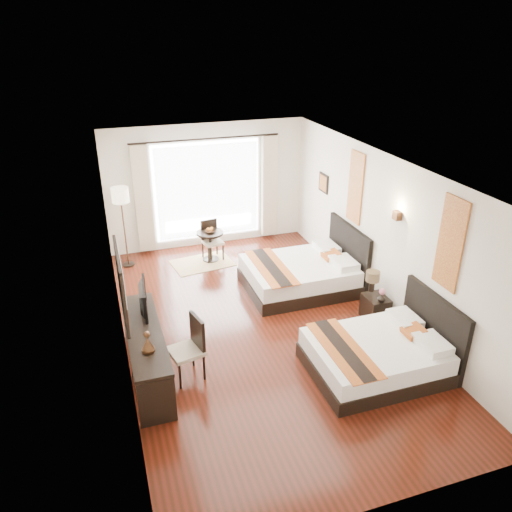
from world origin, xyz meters
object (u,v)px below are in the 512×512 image
object	(u,v)px
table_lamp	(373,278)
vase	(382,295)
window_chair	(212,248)
desk_chair	(188,360)
television	(139,299)
bed_far	(304,273)
bed_near	(381,354)
fruit_bowl	(210,232)
floor_lamp	(121,200)
nightstand	(375,308)
side_table	(210,246)
console_desk	(146,353)

from	to	relation	value
table_lamp	vase	world-z (taller)	table_lamp
window_chair	desk_chair	bearing A→B (deg)	-28.17
television	bed_far	bearing A→B (deg)	-64.89
bed_near	fruit_bowl	size ratio (longest dim) A/B	10.26
bed_near	fruit_bowl	distance (m)	4.74
table_lamp	fruit_bowl	bearing A→B (deg)	124.80
vase	window_chair	xyz separation A→B (m)	(-2.10, 3.47, -0.31)
bed_near	floor_lamp	world-z (taller)	floor_lamp
bed_near	vase	xyz separation A→B (m)	(0.65, 1.10, 0.28)
vase	nightstand	bearing A→B (deg)	85.48
nightstand	television	distance (m)	4.04
table_lamp	window_chair	distance (m)	3.82
side_table	bed_far	bearing A→B (deg)	-51.30
desk_chair	floor_lamp	distance (m)	4.27
table_lamp	window_chair	size ratio (longest dim) A/B	0.43
console_desk	bed_far	bearing A→B (deg)	28.18
desk_chair	bed_far	bearing A→B (deg)	-156.87
bed_far	floor_lamp	bearing A→B (deg)	146.64
vase	console_desk	size ratio (longest dim) A/B	0.06
nightstand	window_chair	distance (m)	3.92
vase	floor_lamp	size ratio (longest dim) A/B	0.08
console_desk	television	world-z (taller)	television
bed_far	vase	world-z (taller)	bed_far
floor_lamp	fruit_bowl	world-z (taller)	floor_lamp
vase	desk_chair	distance (m)	3.44
desk_chair	console_desk	bearing A→B (deg)	-36.83
bed_far	console_desk	world-z (taller)	bed_far
bed_near	fruit_bowl	xyz separation A→B (m)	(-1.51, 4.48, 0.40)
bed_near	nightstand	distance (m)	1.44
nightstand	console_desk	xyz separation A→B (m)	(-3.98, -0.27, 0.16)
console_desk	side_table	world-z (taller)	console_desk
console_desk	window_chair	bearing A→B (deg)	62.49
vase	television	distance (m)	3.99
bed_near	desk_chair	bearing A→B (deg)	164.72
table_lamp	floor_lamp	world-z (taller)	floor_lamp
bed_far	nightstand	bearing A→B (deg)	-63.18
television	side_table	distance (m)	3.53
television	nightstand	bearing A→B (deg)	-89.09
nightstand	side_table	size ratio (longest dim) A/B	0.69
bed_far	nightstand	xyz separation A→B (m)	(0.74, -1.46, -0.09)
side_table	fruit_bowl	xyz separation A→B (m)	(-0.00, -0.03, 0.36)
bed_far	side_table	xyz separation A→B (m)	(-1.43, 1.79, 0.02)
table_lamp	television	world-z (taller)	television
desk_chair	window_chair	size ratio (longest dim) A/B	1.12
bed_far	television	world-z (taller)	television
vase	window_chair	bearing A→B (deg)	121.19
television	floor_lamp	world-z (taller)	floor_lamp
vase	floor_lamp	world-z (taller)	floor_lamp
bed_near	desk_chair	world-z (taller)	bed_near
table_lamp	television	size ratio (longest dim) A/B	0.48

